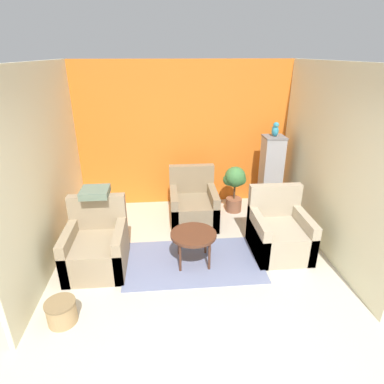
# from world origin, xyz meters

# --- Properties ---
(ground_plane) EXTENTS (20.00, 20.00, 0.00)m
(ground_plane) POSITION_xyz_m (0.00, 0.00, 0.00)
(ground_plane) COLOR beige
(ground_plane) RESTS_ON ground
(wall_back_accent) EXTENTS (4.09, 0.06, 2.71)m
(wall_back_accent) POSITION_xyz_m (0.00, 3.48, 1.36)
(wall_back_accent) COLOR orange
(wall_back_accent) RESTS_ON ground_plane
(wall_left) EXTENTS (0.06, 3.45, 2.71)m
(wall_left) POSITION_xyz_m (-2.02, 1.72, 1.36)
(wall_left) COLOR beige
(wall_left) RESTS_ON ground_plane
(wall_right) EXTENTS (0.06, 3.45, 2.71)m
(wall_right) POSITION_xyz_m (2.02, 1.72, 1.36)
(wall_right) COLOR beige
(wall_right) RESTS_ON ground_plane
(area_rug) EXTENTS (1.97, 1.16, 0.01)m
(area_rug) POSITION_xyz_m (-0.01, 1.34, 0.01)
(area_rug) COLOR slate
(area_rug) RESTS_ON ground_plane
(coffee_table) EXTENTS (0.65, 0.65, 0.48)m
(coffee_table) POSITION_xyz_m (-0.01, 1.34, 0.43)
(coffee_table) COLOR #512D1E
(coffee_table) RESTS_ON ground_plane
(armchair_left) EXTENTS (0.81, 0.88, 0.96)m
(armchair_left) POSITION_xyz_m (-1.37, 1.37, 0.30)
(armchair_left) COLOR #9E896B
(armchair_left) RESTS_ON ground_plane
(armchair_right) EXTENTS (0.81, 0.88, 0.96)m
(armchair_right) POSITION_xyz_m (1.30, 1.52, 0.30)
(armchair_right) COLOR tan
(armchair_right) RESTS_ON ground_plane
(armchair_middle) EXTENTS (0.81, 0.88, 0.96)m
(armchair_middle) POSITION_xyz_m (0.10, 2.56, 0.30)
(armchair_middle) COLOR #8E7A5B
(armchair_middle) RESTS_ON ground_plane
(birdcage) EXTENTS (0.56, 0.56, 1.44)m
(birdcage) POSITION_xyz_m (1.60, 2.96, 0.66)
(birdcage) COLOR slate
(birdcage) RESTS_ON ground_plane
(parrot) EXTENTS (0.12, 0.22, 0.26)m
(parrot) POSITION_xyz_m (1.60, 2.96, 1.56)
(parrot) COLOR teal
(parrot) RESTS_ON birdcage
(potted_plant) EXTENTS (0.42, 0.38, 0.89)m
(potted_plant) POSITION_xyz_m (0.91, 2.92, 0.56)
(potted_plant) COLOR brown
(potted_plant) RESTS_ON ground_plane
(wicker_basket) EXTENTS (0.34, 0.34, 0.28)m
(wicker_basket) POSITION_xyz_m (-1.60, 0.35, 0.15)
(wicker_basket) COLOR tan
(wicker_basket) RESTS_ON ground_plane
(throw_pillow) EXTENTS (0.38, 0.38, 0.10)m
(throw_pillow) POSITION_xyz_m (-1.37, 1.70, 1.01)
(throw_pillow) COLOR slate
(throw_pillow) RESTS_ON armchair_left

